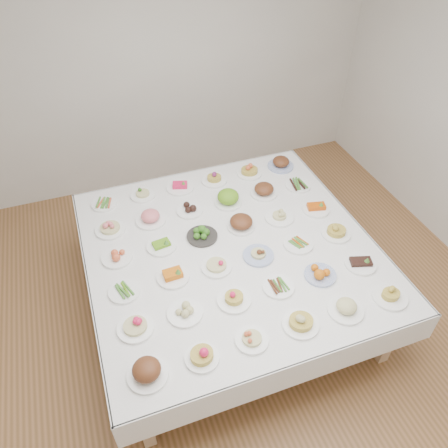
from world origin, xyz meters
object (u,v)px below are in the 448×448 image
object	(u,v)px
dish_0	(147,370)
dish_35	(281,160)
dish_18	(116,255)
display_table	(230,252)

from	to	relation	value
dish_0	dish_35	size ratio (longest dim) A/B	0.99
dish_0	dish_18	size ratio (longest dim) A/B	1.05
dish_18	display_table	bearing A→B (deg)	-11.29
display_table	dish_18	bearing A→B (deg)	168.71
display_table	dish_18	xyz separation A→B (m)	(-0.92, 0.18, 0.11)
display_table	dish_18	size ratio (longest dim) A/B	9.56
display_table	dish_18	distance (m)	0.95
dish_0	dish_35	distance (m)	2.62
dish_18	dish_35	distance (m)	1.99
dish_0	dish_18	bearing A→B (deg)	90.41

